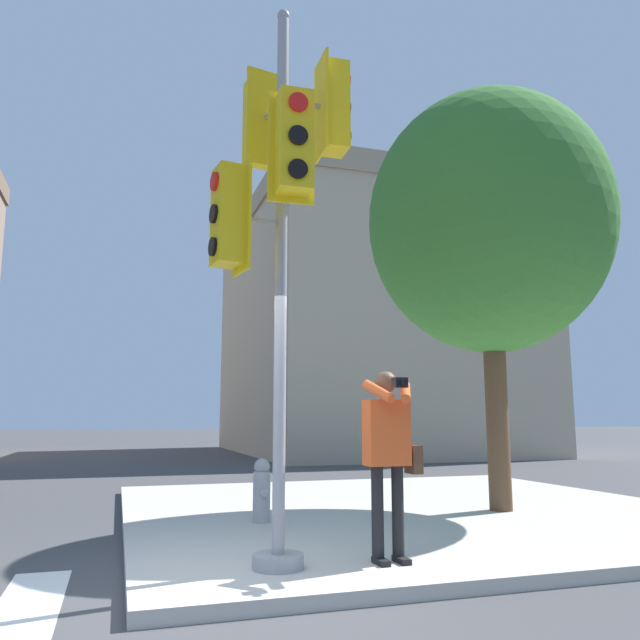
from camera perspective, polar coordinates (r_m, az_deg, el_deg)
The scene contains 7 objects.
ground_plane at distance 5.31m, azimuth -11.42°, elevation -24.06°, with size 160.00×160.00×0.00m, color #424244.
sidewalk_corner at distance 9.62m, azimuth 8.14°, elevation -16.86°, with size 8.00×8.00×0.12m.
traffic_signal_pole at distance 5.98m, azimuth -3.68°, elevation 12.11°, with size 1.35×1.35×5.26m.
person_photographer at distance 5.88m, azimuth 6.30°, elevation -11.38°, with size 0.58×0.54×1.71m.
street_tree at distance 9.78m, azimuth 15.17°, elevation 8.57°, with size 3.58×3.58×6.15m.
fire_hydrant at distance 8.08m, azimuth -5.35°, elevation -15.27°, with size 0.22×0.28×0.77m.
building_right at distance 26.72m, azimuth 4.14°, elevation -0.97°, with size 10.45×13.21×10.17m.
Camera 1 is at (-0.62, -5.08, 1.40)m, focal length 35.00 mm.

